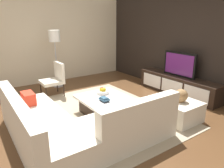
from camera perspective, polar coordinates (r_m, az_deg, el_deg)
name	(u,v)px	position (r m, az deg, el deg)	size (l,w,h in m)	color
ground_plane	(102,116)	(4.44, -2.71, -8.74)	(14.00, 14.00, 0.00)	brown
feature_wall_back	(189,41)	(5.92, 20.19, 10.90)	(6.40, 0.12, 2.80)	black
side_wall_left	(52,37)	(7.01, -15.89, 12.10)	(0.12, 5.20, 2.80)	beige
area_rug	(100,114)	(4.52, -3.39, -8.22)	(3.39, 2.76, 0.01)	tan
media_console	(177,85)	(5.89, 17.34, -0.31)	(2.34, 0.48, 0.50)	black
television	(179,64)	(5.76, 17.84, 5.11)	(0.96, 0.06, 0.64)	black
sectional_couch	(74,125)	(3.55, -10.38, -11.03)	(2.38, 2.36, 0.81)	beige
coffee_table	(103,105)	(4.49, -2.35, -5.65)	(0.97, 0.96, 0.38)	black
accent_chair_near	(55,77)	(5.70, -15.25, 1.77)	(0.54, 0.54, 0.87)	black
floor_lamp	(55,40)	(6.29, -15.35, 11.58)	(0.32, 0.32, 1.65)	#A5A5AA
ottoman	(179,111)	(4.40, 17.87, -7.02)	(0.70, 0.70, 0.40)	beige
fruit_bowl	(103,91)	(4.60, -2.55, -1.99)	(0.28, 0.28, 0.14)	silver
decorative_ball	(181,96)	(4.28, 18.27, -3.00)	(0.26, 0.26, 0.26)	#997247
book_stack	(104,99)	(4.17, -2.11, -4.17)	(0.21, 0.15, 0.08)	#1E232D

